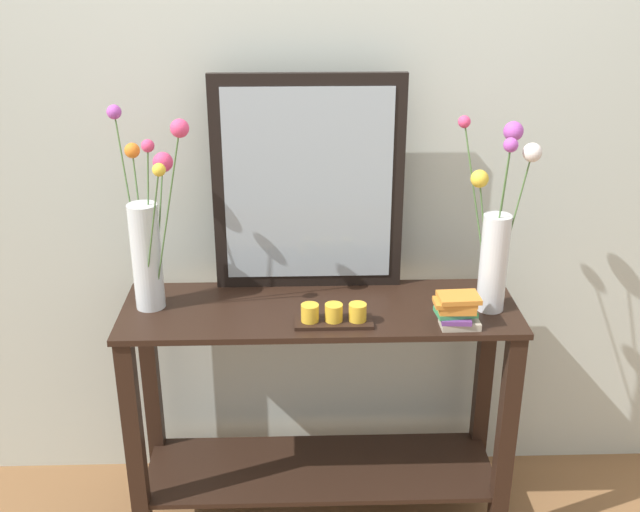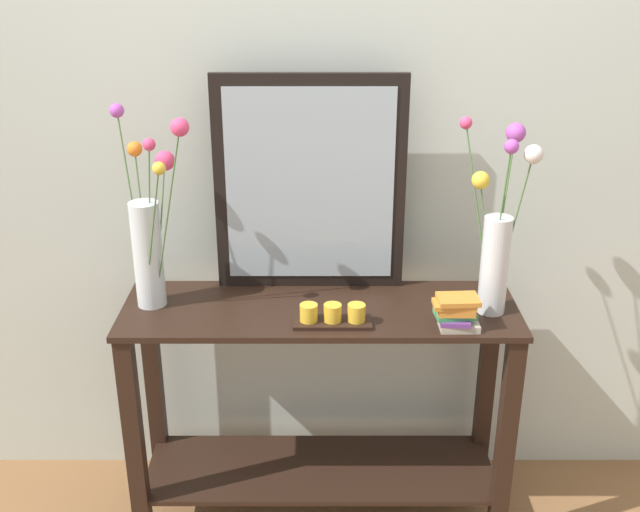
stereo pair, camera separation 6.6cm
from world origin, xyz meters
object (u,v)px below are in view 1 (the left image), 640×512
vase_right (496,238)px  candle_tray (334,316)px  console_table (320,395)px  mirror_leaning (308,185)px  book_stack (457,310)px  tall_vase_left (148,236)px

vase_right → candle_tray: vase_right is taller
console_table → mirror_leaning: mirror_leaning is taller
book_stack → vase_right: bearing=42.7°
vase_right → tall_vase_left: bearing=177.5°
mirror_leaning → vase_right: mirror_leaning is taller
tall_vase_left → vase_right: size_ratio=1.05×
console_table → tall_vase_left: size_ratio=2.01×
tall_vase_left → candle_tray: bearing=-14.0°
tall_vase_left → vase_right: 1.09m
candle_tray → book_stack: bearing=-4.1°
tall_vase_left → mirror_leaning: bearing=15.7°
vase_right → book_stack: size_ratio=4.24×
tall_vase_left → candle_tray: (0.58, -0.14, -0.22)m
console_table → vase_right: vase_right is taller
console_table → tall_vase_left: 0.79m
vase_right → book_stack: 0.26m
tall_vase_left → book_stack: 0.99m
candle_tray → book_stack: book_stack is taller
vase_right → mirror_leaning: bearing=162.0°
candle_tray → console_table: bearing=108.8°
mirror_leaning → tall_vase_left: 0.54m
tall_vase_left → candle_tray: tall_vase_left is taller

